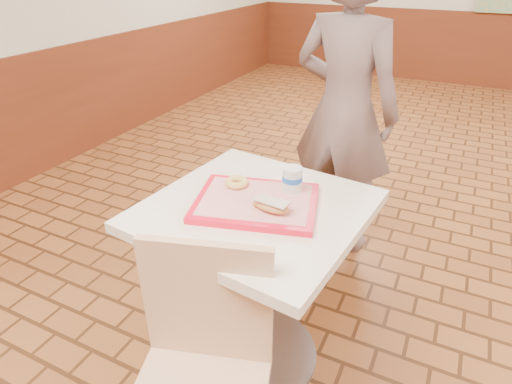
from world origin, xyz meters
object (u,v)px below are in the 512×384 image
at_px(chair_main_front, 201,368).
at_px(long_john_donut, 271,206).
at_px(chair_main_back, 285,223).
at_px(main_table, 256,262).
at_px(serving_tray, 256,202).
at_px(paper_cup, 292,179).
at_px(customer, 344,111).
at_px(ring_donut, 237,182).

distance_m(chair_main_front, long_john_donut, 0.60).
height_order(chair_main_back, long_john_donut, long_john_donut).
distance_m(chair_main_front, chair_main_back, 1.03).
bearing_deg(main_table, long_john_donut, -31.19).
height_order(serving_tray, long_john_donut, long_john_donut).
height_order(chair_main_back, serving_tray, serving_tray).
relative_size(serving_tray, long_john_donut, 3.03).
bearing_deg(long_john_donut, serving_tray, 148.81).
bearing_deg(serving_tray, long_john_donut, -31.19).
height_order(main_table, long_john_donut, long_john_donut).
relative_size(chair_main_front, chair_main_back, 1.17).
bearing_deg(long_john_donut, paper_cup, 86.18).
bearing_deg(serving_tray, main_table, 0.00).
xyz_separation_m(customer, long_john_donut, (0.06, -1.18, 0.00)).
bearing_deg(serving_tray, ring_donut, 151.61).
bearing_deg(serving_tray, chair_main_front, -83.90).
bearing_deg(ring_donut, customer, 82.07).
xyz_separation_m(chair_main_front, paper_cup, (0.04, 0.65, 0.40)).
height_order(main_table, ring_donut, ring_donut).
xyz_separation_m(chair_main_back, serving_tray, (0.07, -0.50, 0.41)).
distance_m(main_table, long_john_donut, 0.34).
xyz_separation_m(long_john_donut, paper_cup, (0.01, 0.18, 0.03)).
xyz_separation_m(chair_main_front, ring_donut, (-0.17, 0.59, 0.36)).
distance_m(chair_main_back, paper_cup, 0.63).
distance_m(main_table, chair_main_front, 0.53).
height_order(serving_tray, ring_donut, ring_donut).
relative_size(chair_main_back, customer, 0.45).
bearing_deg(customer, paper_cup, 103.23).
bearing_deg(paper_cup, chair_main_front, -93.76).
bearing_deg(chair_main_front, serving_tray, 79.11).
height_order(customer, serving_tray, customer).
xyz_separation_m(chair_main_front, serving_tray, (-0.06, 0.52, 0.33)).
xyz_separation_m(main_table, long_john_donut, (0.09, -0.05, 0.33)).
distance_m(serving_tray, long_john_donut, 0.11).
distance_m(chair_main_back, serving_tray, 0.65).
bearing_deg(chair_main_back, ring_donut, 75.36).
height_order(chair_main_front, customer, customer).
distance_m(serving_tray, ring_donut, 0.14).
relative_size(chair_main_front, customer, 0.53).
height_order(main_table, serving_tray, serving_tray).
relative_size(chair_main_front, paper_cup, 9.38).
height_order(main_table, chair_main_front, chair_main_front).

